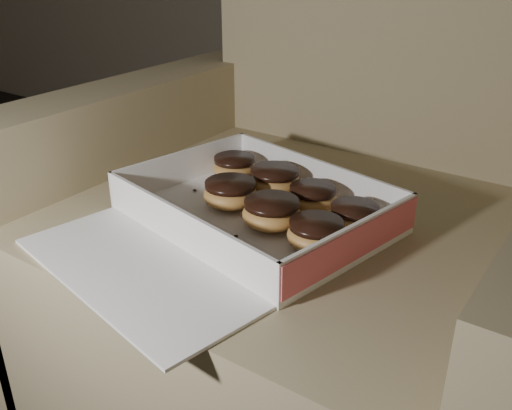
{
  "coord_description": "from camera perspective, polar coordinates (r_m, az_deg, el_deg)",
  "views": [
    {
      "loc": [
        1.34,
        0.28,
        0.88
      ],
      "look_at": [
        0.86,
        0.96,
        0.49
      ],
      "focal_mm": 40.0,
      "sensor_mm": 36.0,
      "label": 1
    }
  ],
  "objects": [
    {
      "name": "armchair",
      "position": [
        1.1,
        5.98,
        -5.44
      ],
      "size": [
        0.98,
        0.83,
        1.03
      ],
      "color": "#8B7E59",
      "rests_on": "floor"
    },
    {
      "name": "bakery_box",
      "position": [
        0.9,
        -1.82,
        -1.69
      ],
      "size": [
        0.49,
        0.54,
        0.07
      ],
      "rotation": [
        0.0,
        0.0,
        -0.21
      ],
      "color": "white",
      "rests_on": "armchair"
    },
    {
      "name": "donut_a",
      "position": [
        1.07,
        -2.16,
        3.88
      ],
      "size": [
        0.08,
        0.08,
        0.04
      ],
      "color": "gold",
      "rests_on": "bakery_box"
    },
    {
      "name": "donut_b",
      "position": [
        0.83,
        6.03,
        -2.86
      ],
      "size": [
        0.09,
        0.09,
        0.04
      ],
      "color": "gold",
      "rests_on": "bakery_box"
    },
    {
      "name": "donut_c",
      "position": [
        0.95,
        5.67,
        0.78
      ],
      "size": [
        0.08,
        0.08,
        0.04
      ],
      "color": "gold",
      "rests_on": "bakery_box"
    },
    {
      "name": "donut_d",
      "position": [
        0.89,
        1.57,
        -0.77
      ],
      "size": [
        0.09,
        0.09,
        0.05
      ],
      "color": "gold",
      "rests_on": "bakery_box"
    },
    {
      "name": "donut_e",
      "position": [
        0.89,
        9.81,
        -1.13
      ],
      "size": [
        0.08,
        0.08,
        0.04
      ],
      "color": "gold",
      "rests_on": "bakery_box"
    },
    {
      "name": "donut_f",
      "position": [
        0.95,
        -2.59,
        1.21
      ],
      "size": [
        0.09,
        0.09,
        0.05
      ],
      "color": "gold",
      "rests_on": "bakery_box"
    },
    {
      "name": "donut_g",
      "position": [
        1.0,
        1.86,
        2.51
      ],
      "size": [
        0.09,
        0.09,
        0.05
      ],
      "color": "gold",
      "rests_on": "bakery_box"
    },
    {
      "name": "crumb_a",
      "position": [
        0.84,
        5.38,
        -4.03
      ],
      "size": [
        0.01,
        0.01,
        0.0
      ],
      "primitive_type": "ellipsoid",
      "color": "black",
      "rests_on": "bakery_box"
    },
    {
      "name": "crumb_b",
      "position": [
        1.02,
        -6.16,
        1.48
      ],
      "size": [
        0.01,
        0.01,
        0.0
      ],
      "primitive_type": "ellipsoid",
      "color": "black",
      "rests_on": "bakery_box"
    },
    {
      "name": "crumb_c",
      "position": [
        0.86,
        -2.02,
        -3.13
      ],
      "size": [
        0.01,
        0.01,
        0.0
      ],
      "primitive_type": "ellipsoid",
      "color": "black",
      "rests_on": "bakery_box"
    }
  ]
}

